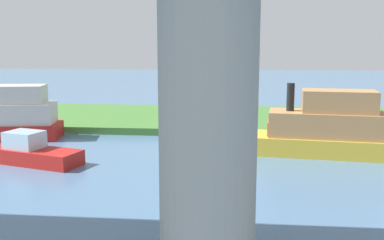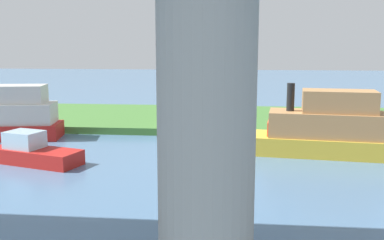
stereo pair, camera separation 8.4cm
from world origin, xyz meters
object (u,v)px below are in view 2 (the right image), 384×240
Objects in this scene: mooring_post at (327,125)px; houseboat_blue at (323,129)px; bridge_pylon at (207,107)px; motorboat_red at (5,117)px; person_on_bank at (185,112)px; skiff_small at (33,152)px.

mooring_post is 0.09× the size of houseboat_blue.
bridge_pylon reaches higher than motorboat_red.
bridge_pylon is 19.83m from mooring_post.
bridge_pylon is 21.63m from motorboat_red.
bridge_pylon is 21.49m from person_on_bank.
skiff_small reaches higher than mooring_post.
mooring_post is 5.02m from houseboat_blue.
motorboat_red is at bearing -6.84° from houseboat_blue.
motorboat_red is (21.38, 2.41, 0.58)m from mooring_post.
bridge_pylon is 12.47× the size of mooring_post.
bridge_pylon reaches higher than person_on_bank.
person_on_bank reaches higher than skiff_small.
bridge_pylon is 1.71× the size of skiff_small.
houseboat_blue is at bearing 173.16° from motorboat_red.
bridge_pylon is 1.11× the size of houseboat_blue.
person_on_bank is (2.97, -21.02, -3.35)m from bridge_pylon.
mooring_post is at bearing -153.96° from skiff_small.
mooring_post is 0.09× the size of motorboat_red.
motorboat_red is at bearing -51.83° from skiff_small.
person_on_bank reaches higher than mooring_post.
skiff_small is 0.65× the size of houseboat_blue.
houseboat_blue reaches higher than skiff_small.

